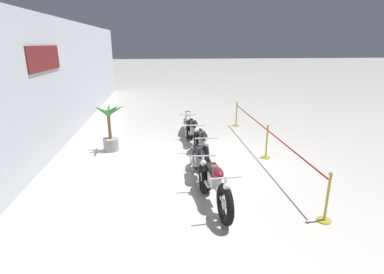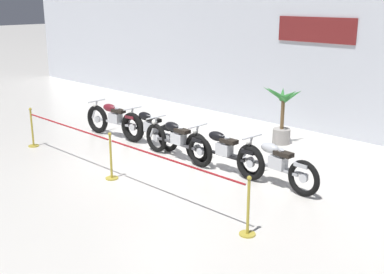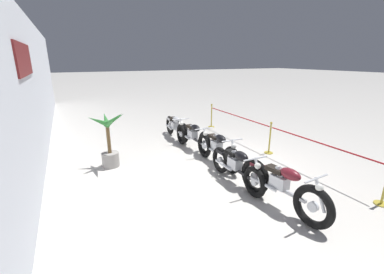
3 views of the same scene
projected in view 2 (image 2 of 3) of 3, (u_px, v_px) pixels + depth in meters
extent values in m
plane|color=silver|center=(166.00, 164.00, 11.48)|extent=(120.00, 120.00, 0.00)
cube|color=silver|center=(290.00, 57.00, 14.43)|extent=(28.00, 0.25, 4.20)
cube|color=maroon|center=(316.00, 30.00, 13.50)|extent=(2.43, 0.04, 0.70)
torus|color=black|center=(97.00, 119.00, 14.01)|extent=(0.83, 0.22, 0.82)
torus|color=black|center=(133.00, 127.00, 13.13)|extent=(0.83, 0.22, 0.82)
cylinder|color=silver|center=(97.00, 119.00, 14.01)|extent=(0.20, 0.10, 0.19)
cylinder|color=silver|center=(133.00, 127.00, 13.13)|extent=(0.20, 0.10, 0.19)
cylinder|color=silver|center=(95.00, 109.00, 13.98)|extent=(0.31, 0.08, 0.59)
cube|color=silver|center=(115.00, 118.00, 13.49)|extent=(0.38, 0.25, 0.26)
cylinder|color=silver|center=(114.00, 111.00, 13.46)|extent=(0.19, 0.13, 0.24)
cylinder|color=silver|center=(116.00, 111.00, 13.41)|extent=(0.19, 0.13, 0.24)
cylinder|color=silver|center=(127.00, 123.00, 13.46)|extent=(0.70, 0.13, 0.07)
cube|color=#ADAFB5|center=(114.00, 122.00, 13.56)|extent=(1.17, 0.17, 0.06)
ellipsoid|color=maroon|center=(109.00, 108.00, 13.56)|extent=(0.48, 0.26, 0.22)
cube|color=black|center=(118.00, 111.00, 13.35)|extent=(0.42, 0.24, 0.09)
cube|color=maroon|center=(131.00, 117.00, 13.08)|extent=(0.33, 0.19, 0.08)
cylinder|color=silver|center=(97.00, 101.00, 13.84)|extent=(0.09, 0.62, 0.04)
sphere|color=silver|center=(95.00, 105.00, 13.93)|extent=(0.14, 0.14, 0.14)
torus|color=black|center=(133.00, 128.00, 13.31)|extent=(0.71, 0.13, 0.71)
torus|color=black|center=(168.00, 138.00, 12.35)|extent=(0.71, 0.13, 0.71)
cylinder|color=silver|center=(133.00, 128.00, 13.31)|extent=(0.16, 0.08, 0.16)
cylinder|color=silver|center=(168.00, 138.00, 12.35)|extent=(0.16, 0.08, 0.16)
cylinder|color=silver|center=(130.00, 117.00, 13.29)|extent=(0.30, 0.06, 0.59)
cube|color=silver|center=(151.00, 127.00, 12.75)|extent=(0.36, 0.22, 0.26)
cylinder|color=silver|center=(150.00, 120.00, 12.72)|extent=(0.18, 0.11, 0.24)
cylinder|color=silver|center=(152.00, 120.00, 12.67)|extent=(0.18, 0.11, 0.24)
cylinder|color=silver|center=(162.00, 133.00, 12.68)|extent=(0.70, 0.08, 0.07)
cube|color=black|center=(150.00, 132.00, 12.82)|extent=(1.14, 0.07, 0.06)
ellipsoid|color=black|center=(145.00, 116.00, 12.83)|extent=(0.46, 0.22, 0.22)
cube|color=black|center=(154.00, 120.00, 12.60)|extent=(0.40, 0.20, 0.09)
cube|color=black|center=(166.00, 128.00, 12.31)|extent=(0.32, 0.16, 0.08)
cylinder|color=silver|center=(133.00, 108.00, 13.14)|extent=(0.04, 0.62, 0.04)
sphere|color=silver|center=(131.00, 113.00, 13.23)|extent=(0.14, 0.14, 0.14)
torus|color=black|center=(156.00, 138.00, 12.28)|extent=(0.75, 0.14, 0.74)
torus|color=black|center=(200.00, 152.00, 11.19)|extent=(0.75, 0.14, 0.74)
cylinder|color=silver|center=(156.00, 138.00, 12.28)|extent=(0.18, 0.09, 0.18)
cylinder|color=silver|center=(200.00, 152.00, 11.19)|extent=(0.18, 0.09, 0.18)
cylinder|color=silver|center=(154.00, 127.00, 12.27)|extent=(0.30, 0.07, 0.59)
cube|color=silver|center=(179.00, 139.00, 11.66)|extent=(0.37, 0.23, 0.26)
cylinder|color=silver|center=(177.00, 130.00, 11.63)|extent=(0.18, 0.12, 0.24)
cylinder|color=silver|center=(180.00, 131.00, 11.57)|extent=(0.18, 0.12, 0.24)
cylinder|color=silver|center=(191.00, 145.00, 11.58)|extent=(0.70, 0.09, 0.07)
cube|color=#47474C|center=(177.00, 144.00, 11.73)|extent=(1.27, 0.10, 0.06)
ellipsoid|color=black|center=(172.00, 126.00, 11.74)|extent=(0.47, 0.23, 0.22)
cube|color=black|center=(182.00, 131.00, 11.51)|extent=(0.41, 0.21, 0.09)
cube|color=black|center=(199.00, 140.00, 11.15)|extent=(0.32, 0.17, 0.08)
cylinder|color=silver|center=(156.00, 117.00, 12.12)|extent=(0.06, 0.62, 0.04)
sphere|color=silver|center=(154.00, 122.00, 12.21)|extent=(0.14, 0.14, 0.14)
torus|color=black|center=(197.00, 148.00, 11.45)|extent=(0.74, 0.13, 0.74)
torus|color=black|center=(250.00, 164.00, 10.38)|extent=(0.74, 0.13, 0.74)
cylinder|color=silver|center=(197.00, 148.00, 11.45)|extent=(0.17, 0.08, 0.17)
cylinder|color=silver|center=(250.00, 164.00, 10.38)|extent=(0.17, 0.08, 0.17)
cylinder|color=silver|center=(195.00, 136.00, 11.43)|extent=(0.30, 0.06, 0.59)
cube|color=silver|center=(224.00, 149.00, 10.84)|extent=(0.36, 0.22, 0.26)
cylinder|color=silver|center=(223.00, 140.00, 10.81)|extent=(0.18, 0.11, 0.24)
cylinder|color=silver|center=(226.00, 141.00, 10.75)|extent=(0.18, 0.11, 0.24)
cylinder|color=silver|center=(238.00, 157.00, 10.77)|extent=(0.70, 0.08, 0.07)
cube|color=black|center=(223.00, 155.00, 10.91)|extent=(1.28, 0.07, 0.06)
ellipsoid|color=black|center=(217.00, 136.00, 10.92)|extent=(0.46, 0.22, 0.22)
cube|color=black|center=(229.00, 141.00, 10.69)|extent=(0.40, 0.20, 0.09)
cube|color=black|center=(249.00, 152.00, 10.34)|extent=(0.32, 0.16, 0.08)
cylinder|color=silver|center=(198.00, 126.00, 11.29)|extent=(0.04, 0.62, 0.04)
sphere|color=silver|center=(195.00, 131.00, 11.38)|extent=(0.14, 0.14, 0.14)
torus|color=black|center=(250.00, 161.00, 10.55)|extent=(0.75, 0.18, 0.75)
torus|color=black|center=(304.00, 178.00, 9.53)|extent=(0.75, 0.18, 0.75)
cylinder|color=silver|center=(250.00, 161.00, 10.55)|extent=(0.18, 0.09, 0.18)
cylinder|color=silver|center=(304.00, 178.00, 9.53)|extent=(0.18, 0.09, 0.18)
cylinder|color=silver|center=(248.00, 148.00, 10.54)|extent=(0.31, 0.08, 0.59)
cube|color=silver|center=(278.00, 162.00, 9.96)|extent=(0.38, 0.25, 0.26)
cylinder|color=silver|center=(277.00, 153.00, 9.94)|extent=(0.19, 0.12, 0.24)
cylinder|color=silver|center=(280.00, 154.00, 9.88)|extent=(0.19, 0.12, 0.24)
cylinder|color=silver|center=(293.00, 171.00, 9.87)|extent=(0.70, 0.13, 0.07)
cube|color=#ADAFB5|center=(276.00, 168.00, 10.04)|extent=(1.13, 0.15, 0.06)
ellipsoid|color=#B7BABF|center=(270.00, 148.00, 10.05)|extent=(0.48, 0.26, 0.22)
cube|color=black|center=(284.00, 154.00, 9.81)|extent=(0.42, 0.23, 0.09)
cube|color=#B7BABF|center=(302.00, 165.00, 9.49)|extent=(0.33, 0.19, 0.08)
cylinder|color=silver|center=(252.00, 137.00, 10.39)|extent=(0.09, 0.62, 0.04)
sphere|color=silver|center=(249.00, 142.00, 10.48)|extent=(0.14, 0.14, 0.14)
cylinder|color=gray|center=(281.00, 136.00, 13.04)|extent=(0.48, 0.48, 0.41)
cylinder|color=brown|center=(283.00, 114.00, 12.86)|extent=(0.10, 0.10, 0.84)
cone|color=#337F38|center=(289.00, 95.00, 12.60)|extent=(0.48, 0.17, 0.39)
cone|color=#337F38|center=(293.00, 95.00, 12.77)|extent=(0.42, 0.59, 0.42)
cone|color=#337F38|center=(283.00, 93.00, 12.90)|extent=(0.40, 0.45, 0.43)
cone|color=#337F38|center=(274.00, 93.00, 12.88)|extent=(0.72, 0.27, 0.41)
cone|color=#337F38|center=(276.00, 93.00, 12.68)|extent=(0.44, 0.52, 0.52)
cone|color=#337F38|center=(282.00, 97.00, 12.49)|extent=(0.35, 0.61, 0.43)
cylinder|color=gold|center=(34.00, 146.00, 12.84)|extent=(0.28, 0.28, 0.03)
cylinder|color=gold|center=(32.00, 128.00, 12.70)|extent=(0.05, 0.05, 0.95)
sphere|color=gold|center=(30.00, 109.00, 12.56)|extent=(0.08, 0.08, 0.08)
cylinder|color=maroon|center=(66.00, 126.00, 11.45)|extent=(3.30, 0.04, 0.04)
cylinder|color=maroon|center=(170.00, 160.00, 9.05)|extent=(3.59, 0.04, 0.04)
cylinder|color=gold|center=(112.00, 178.00, 10.54)|extent=(0.28, 0.28, 0.03)
cylinder|color=gold|center=(111.00, 157.00, 10.40)|extent=(0.05, 0.05, 0.95)
sphere|color=gold|center=(110.00, 134.00, 10.26)|extent=(0.08, 0.08, 0.08)
cylinder|color=gold|center=(247.00, 234.00, 8.05)|extent=(0.28, 0.28, 0.03)
cylinder|color=gold|center=(248.00, 207.00, 7.91)|extent=(0.05, 0.05, 0.95)
sphere|color=gold|center=(249.00, 178.00, 7.77)|extent=(0.08, 0.08, 0.08)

